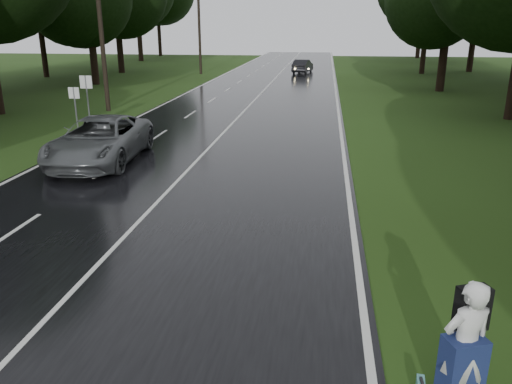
% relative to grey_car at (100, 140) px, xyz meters
% --- Properties ---
extents(ground, '(160.00, 160.00, 0.00)m').
position_rel_grey_car_xyz_m(ground, '(3.68, -9.01, -0.90)').
color(ground, '#244113').
rests_on(ground, ground).
extents(road, '(12.00, 140.00, 0.04)m').
position_rel_grey_car_xyz_m(road, '(3.68, 10.99, -0.88)').
color(road, black).
rests_on(road, ground).
extents(lane_center, '(0.12, 140.00, 0.01)m').
position_rel_grey_car_xyz_m(lane_center, '(3.68, 10.99, -0.85)').
color(lane_center, silver).
rests_on(lane_center, road).
extents(grey_car, '(3.27, 6.34, 1.71)m').
position_rel_grey_car_xyz_m(grey_car, '(0.00, 0.00, 0.00)').
color(grey_car, '#565A5C').
rests_on(grey_car, road).
extents(far_car, '(2.22, 4.56, 1.44)m').
position_rel_grey_car_xyz_m(far_car, '(6.09, 38.70, -0.14)').
color(far_car, black).
rests_on(far_car, road).
extents(hitchhiker, '(0.85, 0.82, 1.99)m').
position_rel_grey_car_xyz_m(hitchhiker, '(10.65, -11.94, 0.03)').
color(hitchhiker, silver).
rests_on(hitchhiker, ground).
extents(utility_pole_mid, '(1.80, 0.28, 10.01)m').
position_rel_grey_car_xyz_m(utility_pole_mid, '(-4.82, 11.82, -0.90)').
color(utility_pole_mid, black).
rests_on(utility_pole_mid, ground).
extents(utility_pole_far, '(1.80, 0.28, 10.28)m').
position_rel_grey_car_xyz_m(utility_pole_far, '(-4.82, 36.29, -0.90)').
color(utility_pole_far, black).
rests_on(utility_pole_far, ground).
extents(road_sign_a, '(0.54, 0.10, 2.26)m').
position_rel_grey_car_xyz_m(road_sign_a, '(-3.52, 5.13, -0.90)').
color(road_sign_a, white).
rests_on(road_sign_a, ground).
extents(road_sign_b, '(0.64, 0.10, 2.69)m').
position_rel_grey_car_xyz_m(road_sign_b, '(-3.52, 6.51, -0.90)').
color(road_sign_b, white).
rests_on(road_sign_b, ground).
extents(tree_left_d, '(10.34, 10.34, 16.15)m').
position_rel_grey_car_xyz_m(tree_left_d, '(-10.86, 9.82, -0.90)').
color(tree_left_d, black).
rests_on(tree_left_d, ground).
extents(tree_left_e, '(8.03, 8.03, 12.55)m').
position_rel_grey_car_xyz_m(tree_left_e, '(-11.86, 25.48, -0.90)').
color(tree_left_e, black).
rests_on(tree_left_e, ground).
extents(tree_left_f, '(9.16, 9.16, 14.31)m').
position_rel_grey_car_xyz_m(tree_left_f, '(-13.92, 36.62, -0.90)').
color(tree_left_f, black).
rests_on(tree_left_f, ground).
extents(tree_right_d, '(9.53, 9.53, 14.89)m').
position_rel_grey_car_xyz_m(tree_right_d, '(19.09, 12.10, -0.90)').
color(tree_right_d, black).
rests_on(tree_right_d, ground).
extents(tree_right_e, '(7.95, 7.95, 12.42)m').
position_rel_grey_car_xyz_m(tree_right_e, '(17.82, 24.67, -0.90)').
color(tree_right_e, black).
rests_on(tree_right_e, ground).
extents(tree_right_f, '(10.68, 10.68, 16.69)m').
position_rel_grey_car_xyz_m(tree_right_f, '(19.00, 39.85, -0.90)').
color(tree_right_f, black).
rests_on(tree_right_f, ground).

